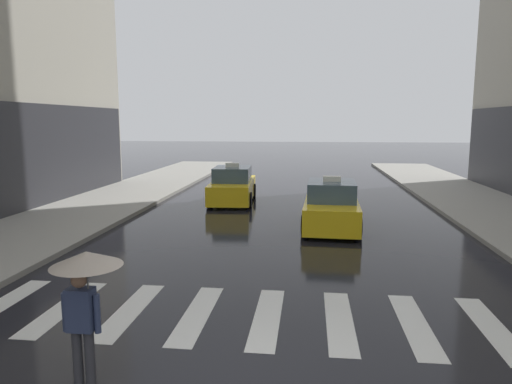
{
  "coord_description": "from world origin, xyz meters",
  "views": [
    {
      "loc": [
        0.74,
        -5.26,
        3.66
      ],
      "look_at": [
        -0.79,
        8.0,
        1.62
      ],
      "focal_mm": 32.5,
      "sensor_mm": 36.0,
      "label": 1
    }
  ],
  "objects": [
    {
      "name": "taxi_lead",
      "position": [
        1.53,
        10.81,
        0.72
      ],
      "size": [
        2.05,
        4.6,
        1.8
      ],
      "color": "yellow",
      "rests_on": "ground"
    },
    {
      "name": "pedestrian_with_umbrella",
      "position": [
        -2.25,
        0.43,
        1.52
      ],
      "size": [
        0.96,
        0.96,
        1.94
      ],
      "color": "#333338",
      "rests_on": "ground"
    },
    {
      "name": "taxi_second",
      "position": [
        -2.73,
        15.47,
        0.72
      ],
      "size": [
        2.11,
        4.62,
        1.8
      ],
      "color": "yellow",
      "rests_on": "ground"
    },
    {
      "name": "crosswalk_markings",
      "position": [
        -0.0,
        3.0,
        0.0
      ],
      "size": [
        11.3,
        2.8,
        0.01
      ],
      "color": "silver",
      "rests_on": "ground"
    }
  ]
}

